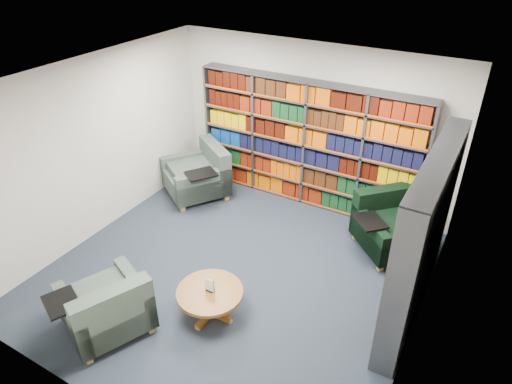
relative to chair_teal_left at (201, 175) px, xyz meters
The scene contains 7 objects.
room_shell 2.57m from the chair_teal_left, 42.41° to the right, with size 5.02×5.02×2.82m.
bookshelf_back 2.03m from the chair_teal_left, 23.31° to the left, with size 4.00×0.28×2.20m.
bookshelf_right 4.26m from the chair_teal_left, 13.64° to the right, with size 0.28×2.50×2.20m.
chair_teal_left is the anchor object (origin of this frame).
chair_green_right 3.47m from the chair_teal_left, ahead, with size 1.38×1.38×0.89m.
chair_teal_front 3.44m from the chair_teal_left, 73.22° to the right, with size 1.25×1.27×0.86m.
coffee_table 3.10m from the chair_teal_left, 52.07° to the right, with size 0.85×0.85×0.60m.
Camera 1 is at (2.81, -4.28, 4.41)m, focal length 32.00 mm.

